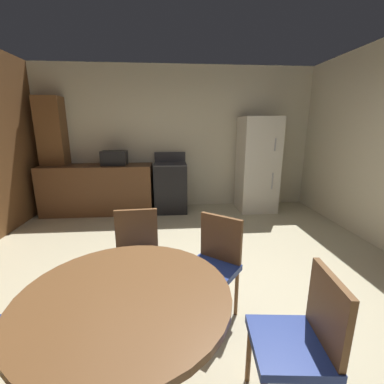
# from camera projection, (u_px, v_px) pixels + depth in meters

# --- Properties ---
(ground_plane) EXTENTS (14.00, 14.00, 0.00)m
(ground_plane) POSITION_uv_depth(u_px,v_px,m) (189.00, 303.00, 2.41)
(ground_plane) COLOR beige
(wall_back) EXTENTS (5.57, 0.12, 2.70)m
(wall_back) POSITION_uv_depth(u_px,v_px,m) (177.00, 139.00, 5.11)
(wall_back) COLOR beige
(wall_back) RESTS_ON ground
(kitchen_counter) EXTENTS (1.99, 0.60, 0.90)m
(kitchen_counter) POSITION_uv_depth(u_px,v_px,m) (98.00, 189.00, 4.83)
(kitchen_counter) COLOR brown
(kitchen_counter) RESTS_ON ground
(pantry_column) EXTENTS (0.44, 0.36, 2.10)m
(pantry_column) POSITION_uv_depth(u_px,v_px,m) (55.00, 156.00, 4.79)
(pantry_column) COLOR brown
(pantry_column) RESTS_ON ground
(oven_range) EXTENTS (0.60, 0.60, 1.10)m
(oven_range) POSITION_uv_depth(u_px,v_px,m) (171.00, 187.00, 4.94)
(oven_range) COLOR black
(oven_range) RESTS_ON ground
(refrigerator) EXTENTS (0.68, 0.68, 1.76)m
(refrigerator) POSITION_uv_depth(u_px,v_px,m) (257.00, 165.00, 4.92)
(refrigerator) COLOR silver
(refrigerator) RESTS_ON ground
(microwave) EXTENTS (0.44, 0.32, 0.26)m
(microwave) POSITION_uv_depth(u_px,v_px,m) (114.00, 158.00, 4.71)
(microwave) COLOR black
(microwave) RESTS_ON kitchen_counter
(dining_table) EXTENTS (1.10, 1.10, 0.76)m
(dining_table) POSITION_uv_depth(u_px,v_px,m) (127.00, 320.00, 1.38)
(dining_table) COLOR brown
(dining_table) RESTS_ON ground
(chair_east) EXTENTS (0.44, 0.44, 0.87)m
(chair_east) POSITION_uv_depth(u_px,v_px,m) (302.00, 337.00, 1.38)
(chair_east) COLOR brown
(chair_east) RESTS_ON ground
(chair_north) EXTENTS (0.43, 0.43, 0.87)m
(chair_north) POSITION_uv_depth(u_px,v_px,m) (137.00, 253.00, 2.30)
(chair_north) COLOR brown
(chair_north) RESTS_ON ground
(chair_northeast) EXTENTS (0.56, 0.56, 0.87)m
(chair_northeast) POSITION_uv_depth(u_px,v_px,m) (214.00, 262.00, 2.15)
(chair_northeast) COLOR brown
(chair_northeast) RESTS_ON ground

